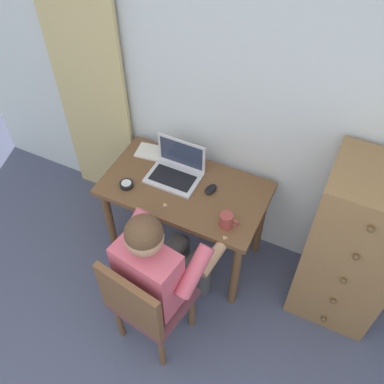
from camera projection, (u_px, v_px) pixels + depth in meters
The scene contains 11 objects.
wall_back at pixel (274, 106), 2.49m from camera, with size 4.80×0.05×2.50m, color silver.
curtain_panel at pixel (89, 82), 2.94m from camera, with size 0.58×0.03×2.16m, color #CCB77A.
desk at pixel (185, 199), 2.86m from camera, with size 1.07×0.60×0.72m.
dresser at pixel (353, 248), 2.59m from camera, with size 0.53×0.50×1.23m.
chair at pixel (145, 303), 2.50m from camera, with size 0.48×0.46×0.86m.
person_seated at pixel (162, 264), 2.46m from camera, with size 0.59×0.63×1.18m.
laptop at pixel (176, 169), 2.81m from camera, with size 0.34×0.25×0.24m.
computer_mouse at pixel (211, 189), 2.74m from camera, with size 0.06×0.10×0.03m, color black.
desk_clock at pixel (126, 184), 2.77m from camera, with size 0.09×0.09×0.03m.
notebook_pad at pixel (152, 152), 2.99m from camera, with size 0.21×0.15×0.01m, color silver.
coffee_mug at pixel (227, 220), 2.53m from camera, with size 0.12×0.08×0.09m.
Camera 1 is at (0.45, 0.17, 2.78)m, focal length 40.05 mm.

